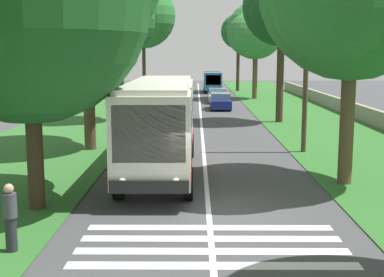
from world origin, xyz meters
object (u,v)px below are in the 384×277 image
Objects in this scene: trailing_minibus_0 at (212,80)px; roadside_tree_right_3 at (280,8)px; trailing_car_1 at (220,102)px; utility_pole at (306,60)px; roadside_tree_right_1 at (238,33)px; pedestrian at (10,217)px; roadside_tree_right_2 at (254,32)px; trailing_car_0 at (179,109)px; roadside_tree_left_1 at (118,22)px; trailing_car_2 at (217,96)px; trailing_car_3 at (181,91)px; coach_bus at (161,121)px; roadside_tree_left_0 at (25,9)px; roadside_tree_left_4 at (142,18)px.

trailing_minibus_0 is 29.91m from roadside_tree_right_3.
trailing_car_1 is 0.50× the size of utility_pole.
utility_pole is (-40.56, -3.20, 2.94)m from trailing_minibus_0.
roadside_tree_right_1 reaches higher than pedestrian.
roadside_tree_right_3 is at bearing 179.09° from roadside_tree_right_2.
trailing_car_0 is 0.45× the size of roadside_tree_left_1.
trailing_car_3 is (6.22, 3.69, 0.00)m from trailing_car_2.
roadside_tree_right_3 is at bearing -92.24° from roadside_tree_left_1.
trailing_car_2 is (31.32, -3.54, -1.48)m from coach_bus.
roadside_tree_right_3 reaches higher than utility_pole.
trailing_car_3 is at bearing 0.87° from trailing_car_0.
utility_pole is (-20.35, -3.15, 3.82)m from trailing_car_1.
roadside_tree_left_0 is 14.17m from utility_pole.
trailing_car_3 is 0.50× the size of utility_pole.
trailing_car_1 is 0.40× the size of roadside_tree_right_3.
roadside_tree_left_0 reaches higher than utility_pole.
coach_bus is at bearing -179.77° from trailing_car_3.
trailing_car_0 is 26.67m from trailing_minibus_0.
roadside_tree_left_4 is (0.81, 4.35, 8.00)m from trailing_car_3.
roadside_tree_right_1 is 0.96× the size of roadside_tree_right_2.
roadside_tree_right_1 is 5.76× the size of pedestrian.
roadside_tree_left_1 is (-2.13, 4.12, 6.33)m from trailing_car_0.
trailing_minibus_0 is at bearing -8.20° from roadside_tree_left_0.
roadside_tree_left_0 is at bearing 171.80° from trailing_minibus_0.
roadside_tree_right_3 is (-19.44, 0.31, 0.86)m from roadside_tree_right_2.
roadside_tree_left_4 is 1.22× the size of roadside_tree_right_2.
pedestrian is (-47.08, -1.41, -7.76)m from roadside_tree_left_4.
roadside_tree_right_2 is 6.00× the size of pedestrian.
roadside_tree_left_4 is (43.15, 0.79, 2.53)m from roadside_tree_left_0.
roadside_tree_left_0 reaches higher than coach_bus.
roadside_tree_left_0 is at bearing 8.97° from pedestrian.
coach_bus is at bearing -19.53° from pedestrian.
roadside_tree_left_4 reaches higher than trailing_car_0.
roadside_tree_right_1 reaches higher than coach_bus.
roadside_tree_right_1 reaches higher than trailing_car_2.
trailing_minibus_0 is at bearing -14.68° from roadside_tree_left_1.
roadside_tree_right_2 is at bearing -20.28° from trailing_car_1.
roadside_tree_left_1 is (-8.35, 7.54, 6.33)m from trailing_car_1.
trailing_car_0 is 21.63m from roadside_tree_left_4.
roadside_tree_right_1 is 31.41m from roadside_tree_right_3.
roadside_tree_left_1 is 0.99× the size of roadside_tree_right_1.
pedestrian is (-13.39, 9.79, -3.58)m from utility_pole.
coach_bus is 1.05× the size of roadside_tree_right_3.
roadside_tree_right_1 is at bearing -0.03° from utility_pole.
roadside_tree_right_1 is at bearing -34.26° from trailing_car_3.
roadside_tree_left_0 is at bearing 152.62° from roadside_tree_right_3.
trailing_minibus_0 is 3.55× the size of pedestrian.
roadside_tree_left_0 is at bearing 175.19° from trailing_car_3.
roadside_tree_left_1 is at bearing 152.80° from trailing_car_2.
trailing_minibus_0 reaches higher than trailing_car_3.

